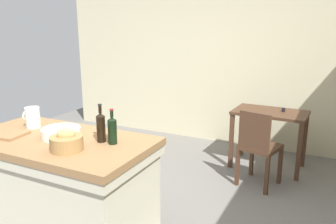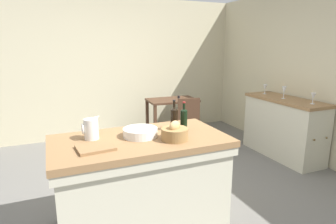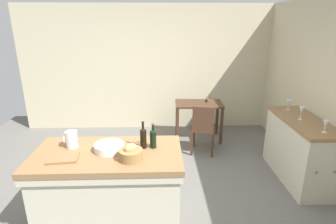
{
  "view_description": "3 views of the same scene",
  "coord_description": "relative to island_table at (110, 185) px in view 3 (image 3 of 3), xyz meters",
  "views": [
    {
      "loc": [
        1.68,
        -2.46,
        1.81
      ],
      "look_at": [
        0.26,
        0.38,
        1.0
      ],
      "focal_mm": 36.2,
      "sensor_mm": 36.0,
      "label": 1
    },
    {
      "loc": [
        -1.09,
        -2.9,
        1.74
      ],
      "look_at": [
        0.3,
        0.41,
        0.89
      ],
      "focal_mm": 30.42,
      "sensor_mm": 36.0,
      "label": 2
    },
    {
      "loc": [
        0.21,
        -3.17,
        2.26
      ],
      "look_at": [
        0.35,
        0.54,
        1.01
      ],
      "focal_mm": 29.09,
      "sensor_mm": 36.0,
      "label": 3
    }
  ],
  "objects": [
    {
      "name": "wooden_chair",
      "position": [
        1.34,
        1.69,
        0.01
      ],
      "size": [
        0.48,
        0.48,
        0.91
      ],
      "color": "#472D1E",
      "rests_on": "ground"
    },
    {
      "name": "bread_basket",
      "position": [
        0.28,
        -0.17,
        0.48
      ],
      "size": [
        0.25,
        0.25,
        0.18
      ],
      "color": "olive",
      "rests_on": "island_table"
    },
    {
      "name": "ground_plane",
      "position": [
        0.35,
        0.47,
        -0.48
      ],
      "size": [
        6.76,
        6.76,
        0.0
      ],
      "primitive_type": "plane",
      "color": "#66635E"
    },
    {
      "name": "wine_bottle_amber",
      "position": [
        0.39,
        0.1,
        0.54
      ],
      "size": [
        0.07,
        0.07,
        0.31
      ],
      "color": "black",
      "rests_on": "island_table"
    },
    {
      "name": "wine_bottle_dark",
      "position": [
        0.5,
        0.1,
        0.53
      ],
      "size": [
        0.07,
        0.07,
        0.29
      ],
      "color": "black",
      "rests_on": "island_table"
    },
    {
      "name": "wine_glass_left",
      "position": [
        2.57,
        0.86,
        0.58
      ],
      "size": [
        0.07,
        0.07,
        0.19
      ],
      "color": "white",
      "rests_on": "side_cabinet"
    },
    {
      "name": "wall_back",
      "position": [
        0.35,
        3.07,
        0.82
      ],
      "size": [
        5.32,
        0.12,
        2.6
      ],
      "primitive_type": "cube",
      "color": "beige",
      "rests_on": "ground"
    },
    {
      "name": "pitcher",
      "position": [
        -0.42,
        0.14,
        0.51
      ],
      "size": [
        0.17,
        0.13,
        0.23
      ],
      "color": "silver",
      "rests_on": "island_table"
    },
    {
      "name": "wine_glass_middle",
      "position": [
        2.6,
        1.3,
        0.56
      ],
      "size": [
        0.07,
        0.07,
        0.16
      ],
      "color": "white",
      "rests_on": "side_cabinet"
    },
    {
      "name": "wine_glass_far_left",
      "position": [
        2.64,
        0.38,
        0.56
      ],
      "size": [
        0.07,
        0.07,
        0.16
      ],
      "color": "white",
      "rests_on": "side_cabinet"
    },
    {
      "name": "writing_desk",
      "position": [
        1.34,
        2.32,
        0.15
      ],
      "size": [
        0.92,
        0.6,
        0.81
      ],
      "color": "#472D1E",
      "rests_on": "ground"
    },
    {
      "name": "wash_bowl",
      "position": [
        0.02,
        0.04,
        0.45
      ],
      "size": [
        0.32,
        0.32,
        0.08
      ],
      "primitive_type": "cylinder",
      "color": "silver",
      "rests_on": "island_table"
    },
    {
      "name": "island_table",
      "position": [
        0.0,
        0.0,
        0.0
      ],
      "size": [
        1.62,
        0.87,
        0.9
      ],
      "color": "olive",
      "rests_on": "ground"
    },
    {
      "name": "cutting_board",
      "position": [
        -0.43,
        -0.13,
        0.43
      ],
      "size": [
        0.32,
        0.27,
        0.02
      ],
      "primitive_type": "cube",
      "rotation": [
        0.0,
        0.0,
        0.1
      ],
      "color": "olive",
      "rests_on": "island_table"
    },
    {
      "name": "side_cabinet",
      "position": [
        2.61,
        0.84,
        -0.01
      ],
      "size": [
        0.52,
        1.35,
        0.93
      ],
      "color": "olive",
      "rests_on": "ground"
    }
  ]
}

